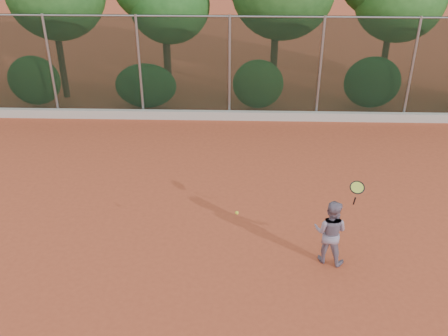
{
  "coord_description": "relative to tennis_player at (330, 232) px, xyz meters",
  "views": [
    {
      "loc": [
        0.31,
        -9.13,
        6.76
      ],
      "look_at": [
        0.0,
        1.0,
        1.25
      ],
      "focal_mm": 40.0,
      "sensor_mm": 36.0,
      "label": 1
    }
  ],
  "objects": [
    {
      "name": "chainlink_fence",
      "position": [
        -2.23,
        7.71,
        1.13
      ],
      "size": [
        24.09,
        0.09,
        3.5
      ],
      "color": "black",
      "rests_on": "ground"
    },
    {
      "name": "tennis_ball_in_flight",
      "position": [
        -1.92,
        -0.33,
        0.65
      ],
      "size": [
        0.07,
        0.07,
        0.07
      ],
      "color": "yellow",
      "rests_on": "ground"
    },
    {
      "name": "ground",
      "position": [
        -2.23,
        0.71,
        -0.73
      ],
      "size": [
        80.0,
        80.0,
        0.0
      ],
      "primitive_type": "plane",
      "color": "#B14829",
      "rests_on": "ground"
    },
    {
      "name": "concrete_curb",
      "position": [
        -2.23,
        7.53,
        -0.58
      ],
      "size": [
        24.0,
        0.2,
        0.3
      ],
      "primitive_type": "cube",
      "color": "#B8B3AB",
      "rests_on": "ground"
    },
    {
      "name": "tennis_player",
      "position": [
        0.0,
        0.0,
        0.0
      ],
      "size": [
        0.86,
        0.77,
        1.45
      ],
      "primitive_type": "imported",
      "rotation": [
        0.0,
        0.0,
        2.76
      ],
      "color": "gray",
      "rests_on": "ground"
    },
    {
      "name": "tennis_racket",
      "position": [
        0.41,
        -0.02,
        1.05
      ],
      "size": [
        0.33,
        0.31,
        0.57
      ],
      "color": "black",
      "rests_on": "ground"
    }
  ]
}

